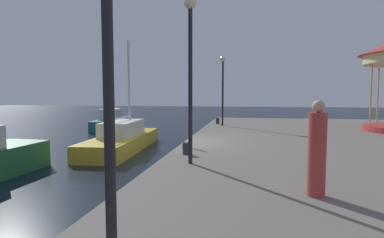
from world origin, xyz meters
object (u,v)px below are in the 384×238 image
Objects in this scene: lamp_post_mid_promenade at (190,52)px; lamp_post_near_edge at (107,6)px; sailboat_teal at (111,121)px; bollard_north at (186,148)px; sailboat_yellow at (123,139)px; lamp_post_far_end at (223,78)px; person_mid_promenade at (317,151)px; bollard_center at (218,121)px.

lamp_post_near_edge is at bearing -88.51° from lamp_post_mid_promenade.
sailboat_teal is 16.01m from bollard_north.
lamp_post_near_edge reaches higher than bollard_north.
sailboat_teal reaches higher than sailboat_yellow.
lamp_post_far_end is 2.36× the size of person_mid_promenade.
lamp_post_far_end reaches higher than person_mid_promenade.
lamp_post_near_edge is 5.57m from lamp_post_mid_promenade.
lamp_post_near_edge is at bearing -88.34° from bollard_center.
lamp_post_far_end is 13.97m from person_mid_promenade.
lamp_post_mid_promenade is (9.22, -14.64, 3.35)m from sailboat_teal.
sailboat_teal reaches higher than lamp_post_mid_promenade.
lamp_post_far_end reaches higher than bollard_north.
bollard_north is at bearing 106.33° from lamp_post_mid_promenade.
lamp_post_near_edge is at bearing -89.66° from lamp_post_far_end.
bollard_north is (8.84, -13.35, 0.38)m from sailboat_teal.
sailboat_yellow is 7.54m from bollard_center.
sailboat_yellow is 3.92× the size of person_mid_promenade.
lamp_post_mid_promenade is (-0.14, 5.56, 0.29)m from lamp_post_near_edge.
lamp_post_mid_promenade is 3.27m from bollard_north.
sailboat_yellow reaches higher than lamp_post_far_end.
person_mid_promenade is (12.16, -17.03, 1.06)m from sailboat_teal.
lamp_post_far_end is (-0.10, 16.68, 0.12)m from lamp_post_near_edge.
sailboat_teal is 9.18m from bollard_center.
lamp_post_mid_promenade is at bearing -90.24° from lamp_post_far_end.
sailboat_teal is 1.35× the size of lamp_post_near_edge.
person_mid_promenade is (3.32, -3.68, 0.68)m from bollard_north.
person_mid_promenade is at bearing -39.11° from lamp_post_mid_promenade.
bollard_north is (-0.38, 1.30, -2.97)m from lamp_post_mid_promenade.
person_mid_promenade is (7.52, -8.38, 1.13)m from sailboat_yellow.
sailboat_teal is at bearing 114.88° from lamp_post_near_edge.
sailboat_teal is 3.03× the size of person_mid_promenade.
lamp_post_far_end is 11.04× the size of bollard_center.
lamp_post_far_end is at bearing 47.93° from sailboat_yellow.
person_mid_promenade is (3.31, -14.62, 0.68)m from bollard_center.
sailboat_yellow is 1.66× the size of lamp_post_far_end.
sailboat_teal is at bearing 164.75° from bollard_center.
sailboat_yellow is at bearing -132.07° from lamp_post_far_end.
person_mid_promenade reaches higher than bollard_north.
lamp_post_mid_promenade is at bearing -57.79° from sailboat_teal.
sailboat_yellow reaches higher than bollard_north.
person_mid_promenade is (2.89, -13.50, -2.13)m from lamp_post_far_end.
lamp_post_near_edge is at bearing -67.75° from sailboat_yellow.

